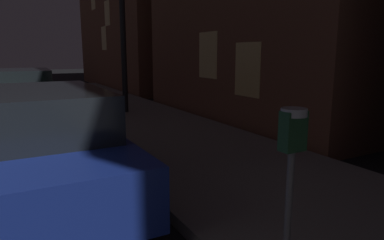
# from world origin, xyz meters

# --- Properties ---
(sidewalk) EXTENTS (3.20, 36.00, 0.15)m
(sidewalk) POSITION_xyz_m (5.60, 0.00, 0.07)
(sidewalk) COLOR slate
(sidewalk) RESTS_ON ground
(parking_meter) EXTENTS (0.19, 0.19, 1.33)m
(parking_meter) POSITION_xyz_m (4.34, -0.78, 1.16)
(parking_meter) COLOR #59595B
(parking_meter) RESTS_ON sidewalk
(car_blue) EXTENTS (1.97, 4.27, 1.43)m
(car_blue) POSITION_xyz_m (2.85, 2.15, 0.72)
(car_blue) COLOR navy
(car_blue) RESTS_ON ground
(car_green) EXTENTS (2.17, 4.49, 1.43)m
(car_green) POSITION_xyz_m (2.85, 8.08, 0.71)
(car_green) COLOR #19592D
(car_green) RESTS_ON ground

